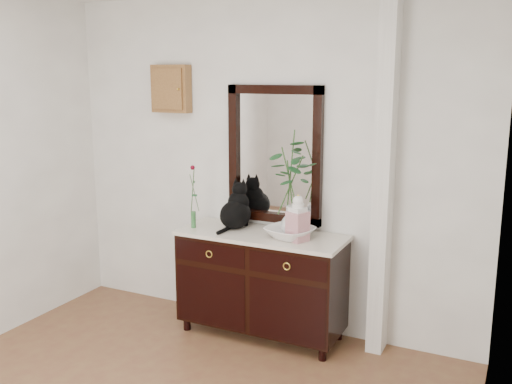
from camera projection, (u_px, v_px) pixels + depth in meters
The scene contains 10 objects.
wall_back at pixel (264, 165), 4.62m from camera, with size 3.60×0.04×2.70m, color white.
pilaster at pixel (384, 176), 4.12m from camera, with size 0.12×0.20×2.70m, color white.
sideboard at pixel (261, 279), 4.54m from camera, with size 1.33×0.52×0.82m.
wall_mirror at pixel (274, 155), 4.55m from camera, with size 0.80×0.06×1.10m.
key_cabinet at pixel (171, 89), 4.83m from camera, with size 0.35×0.10×0.40m, color brown.
cat at pixel (235, 205), 4.58m from camera, with size 0.26×0.33×0.38m, color black, non-canonical shape.
lotus_bowl at pixel (290, 233), 4.32m from camera, with size 0.35×0.35×0.09m, color silver.
vase_branches at pixel (290, 183), 4.24m from camera, with size 0.39×0.39×0.82m, color silver, non-canonical shape.
bud_vase_rose at pixel (193, 196), 4.57m from camera, with size 0.06×0.06×0.52m, color #337039, non-canonical shape.
ginger_jar at pixel (298, 218), 4.23m from camera, with size 0.13×0.13×0.36m, color white, non-canonical shape.
Camera 1 is at (1.94, -2.16, 2.08)m, focal length 40.00 mm.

